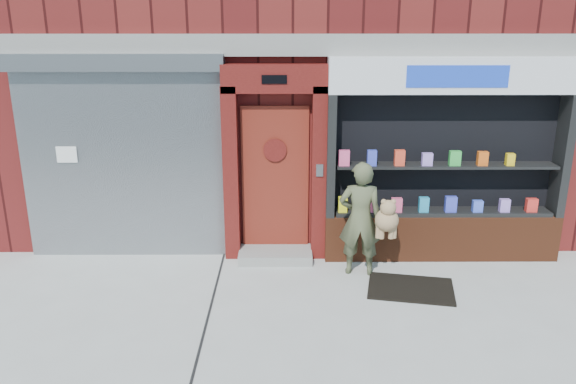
{
  "coord_description": "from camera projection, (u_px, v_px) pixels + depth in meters",
  "views": [
    {
      "loc": [
        -0.6,
        -6.14,
        3.5
      ],
      "look_at": [
        -0.56,
        1.0,
        1.29
      ],
      "focal_mm": 35.0,
      "sensor_mm": 36.0,
      "label": 1
    }
  ],
  "objects": [
    {
      "name": "shutter_bay",
      "position": [
        122.0,
        146.0,
        8.22
      ],
      "size": [
        3.1,
        0.3,
        3.04
      ],
      "color": "gray",
      "rests_on": "ground"
    },
    {
      "name": "pharmacy_bay",
      "position": [
        445.0,
        170.0,
        8.24
      ],
      "size": [
        3.5,
        0.41,
        3.0
      ],
      "color": "#632C17",
      "rests_on": "ground"
    },
    {
      "name": "doormat",
      "position": [
        411.0,
        288.0,
        7.58
      ],
      "size": [
        1.26,
        1.0,
        0.03
      ],
      "primitive_type": "cube",
      "rotation": [
        0.0,
        0.0,
        -0.19
      ],
      "color": "black",
      "rests_on": "ground"
    },
    {
      "name": "ground",
      "position": [
        334.0,
        316.0,
        6.9
      ],
      "size": [
        80.0,
        80.0,
        0.0
      ],
      "primitive_type": "plane",
      "color": "#9E9E99",
      "rests_on": "ground"
    },
    {
      "name": "woman",
      "position": [
        363.0,
        219.0,
        7.83
      ],
      "size": [
        0.83,
        0.52,
        1.65
      ],
      "color": "#4D5236",
      "rests_on": "ground"
    },
    {
      "name": "red_door_bay",
      "position": [
        275.0,
        164.0,
        8.24
      ],
      "size": [
        1.52,
        0.58,
        2.9
      ],
      "color": "#490E0C",
      "rests_on": "ground"
    }
  ]
}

